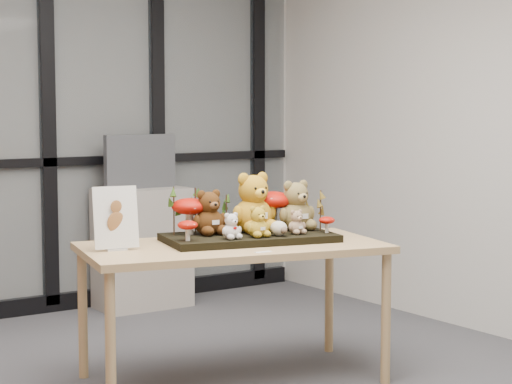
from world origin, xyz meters
TOP-DOWN VIEW (x-y plane):
  - room_shell at (0.00, 0.00)m, footprint 5.00×5.00m
  - display_table at (0.62, 0.39)m, footprint 1.68×1.10m
  - diorama_tray at (0.75, 0.42)m, footprint 0.96×0.63m
  - bear_pooh_yellow at (0.81, 0.48)m, footprint 0.32×0.30m
  - bear_brown_medium at (0.56, 0.53)m, footprint 0.23×0.22m
  - bear_tan_back at (1.05, 0.42)m, footprint 0.27×0.25m
  - bear_small_yellow at (0.72, 0.31)m, footprint 0.16×0.15m
  - bear_white_bow at (0.57, 0.32)m, footprint 0.13×0.13m
  - bear_beige_small at (0.96, 0.28)m, footprint 0.13×0.12m
  - plush_cream_hedgehog at (0.84, 0.28)m, footprint 0.08×0.07m
  - mushroom_back_left at (0.48, 0.59)m, footprint 0.19×0.19m
  - mushroom_back_right at (0.96, 0.50)m, footprint 0.21×0.21m
  - mushroom_front_left at (0.36, 0.39)m, footprint 0.10×0.10m
  - mushroom_front_right at (1.12, 0.23)m, footprint 0.09×0.09m
  - sprig_green_far_left at (0.40, 0.62)m, footprint 0.05×0.05m
  - sprig_green_mid_left at (0.54, 0.63)m, footprint 0.05×0.05m
  - sprig_dry_far_right at (1.12, 0.43)m, footprint 0.05×0.05m
  - sprig_dry_mid_right at (1.14, 0.31)m, footprint 0.05×0.05m
  - sprig_green_centre at (0.72, 0.60)m, footprint 0.05×0.05m
  - sign_holder at (0.03, 0.54)m, footprint 0.23×0.09m
  - label_card at (0.60, 0.08)m, footprint 0.09×0.03m
  - cabinet at (1.05, 2.24)m, footprint 0.64×0.37m
  - monitor at (1.05, 2.26)m, footprint 0.54×0.06m

SIDE VIEW (x-z plane):
  - cabinet at x=1.05m, z-range 0.00..0.85m
  - display_table at x=0.62m, z-range 0.30..1.02m
  - label_card at x=0.60m, z-range 0.72..0.73m
  - diorama_tray at x=0.75m, z-range 0.72..0.76m
  - plush_cream_hedgehog at x=0.84m, z-range 0.76..0.85m
  - mushroom_front_right at x=1.12m, z-range 0.76..0.86m
  - mushroom_front_left at x=0.36m, z-range 0.76..0.88m
  - bear_beige_small at x=0.96m, z-range 0.76..0.91m
  - bear_white_bow at x=0.57m, z-range 0.76..0.91m
  - bear_small_yellow at x=0.72m, z-range 0.76..0.94m
  - sprig_green_centre at x=0.72m, z-range 0.76..0.96m
  - mushroom_back_left at x=0.48m, z-range 0.76..0.97m
  - sprig_dry_mid_right at x=1.14m, z-range 0.76..0.98m
  - sign_holder at x=0.03m, z-range 0.71..1.03m
  - mushroom_back_right at x=0.96m, z-range 0.76..0.99m
  - sprig_green_mid_left at x=0.54m, z-range 0.76..1.00m
  - sprig_green_far_left at x=0.40m, z-range 0.76..1.02m
  - bear_brown_medium at x=0.56m, z-range 0.76..1.02m
  - sprig_dry_far_right at x=1.12m, z-range 0.76..1.03m
  - bear_tan_back at x=1.05m, z-range 0.76..1.06m
  - bear_pooh_yellow at x=0.81m, z-range 0.76..1.12m
  - monitor at x=1.05m, z-range 0.85..1.23m
  - room_shell at x=0.00m, z-range -0.82..4.18m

